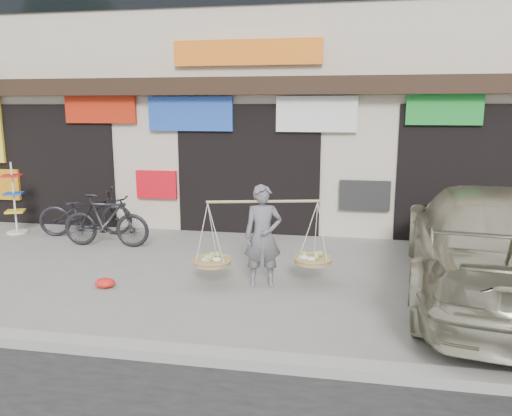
% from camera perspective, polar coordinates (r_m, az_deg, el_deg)
% --- Properties ---
extents(ground, '(70.00, 70.00, 0.00)m').
position_cam_1_polar(ground, '(7.43, -6.25, -9.34)').
color(ground, gray).
rests_on(ground, ground).
extents(kerb, '(70.00, 0.25, 0.12)m').
position_cam_1_polar(kerb, '(5.69, -12.24, -15.66)').
color(kerb, gray).
rests_on(kerb, ground).
extents(shophouse_block, '(14.00, 6.32, 7.00)m').
position_cam_1_polar(shophouse_block, '(13.25, 1.61, 14.94)').
color(shophouse_block, beige).
rests_on(shophouse_block, ground).
extents(street_vendor, '(2.03, 0.91, 1.53)m').
position_cam_1_polar(street_vendor, '(7.37, 0.79, -3.74)').
color(street_vendor, slate).
rests_on(street_vendor, ground).
extents(bike_0, '(1.99, 1.18, 0.99)m').
position_cam_1_polar(bike_0, '(10.96, -18.87, -0.44)').
color(bike_0, black).
rests_on(bike_0, ground).
extents(bike_1, '(1.72, 0.56, 1.02)m').
position_cam_1_polar(bike_1, '(9.95, -16.78, -1.37)').
color(bike_1, black).
rests_on(bike_1, ground).
extents(suv, '(2.85, 5.71, 1.59)m').
position_cam_1_polar(suv, '(7.68, 25.45, -3.50)').
color(suv, '#A39E83').
rests_on(suv, ground).
extents(display_rack, '(0.48, 0.48, 1.52)m').
position_cam_1_polar(display_rack, '(11.69, -25.87, 0.32)').
color(display_rack, silver).
rests_on(display_rack, ground).
extents(red_bag, '(0.31, 0.25, 0.14)m').
position_cam_1_polar(red_bag, '(7.81, -16.88, -8.19)').
color(red_bag, red).
rests_on(red_bag, ground).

